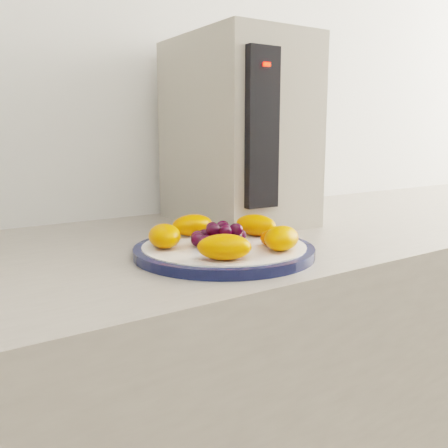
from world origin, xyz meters
TOP-DOWN VIEW (x-y plane):
  - wall_back at (0.00, 1.51)m, footprint 3.50×0.02m
  - plate_rim at (0.09, 1.07)m, footprint 0.28×0.28m
  - plate_face at (0.09, 1.07)m, footprint 0.25×0.25m
  - appliance_body at (0.29, 1.31)m, footprint 0.23×0.31m
  - appliance_panel at (0.23, 1.15)m, footprint 0.07×0.02m
  - appliance_led at (0.23, 1.14)m, footprint 0.01×0.01m
  - fruit_plate at (0.09, 1.07)m, footprint 0.24×0.23m

SIDE VIEW (x-z plane):
  - plate_rim at x=0.09m, z-range 0.90..0.91m
  - plate_face at x=0.09m, z-range 0.90..0.92m
  - fruit_plate at x=0.09m, z-range 0.92..0.95m
  - appliance_body at x=0.29m, z-range 0.90..1.28m
  - appliance_panel at x=0.23m, z-range 0.95..1.24m
  - appliance_led at x=0.23m, z-range 1.20..1.21m
  - wall_back at x=0.00m, z-range 0.00..2.60m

